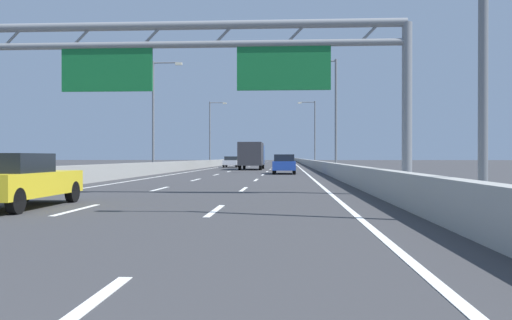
{
  "coord_description": "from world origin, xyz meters",
  "views": [
    {
      "loc": [
        3.63,
        -0.93,
        1.38
      ],
      "look_at": [
        0.09,
        59.84,
        1.02
      ],
      "focal_mm": 37.31,
      "sensor_mm": 36.0,
      "label": 1
    }
  ],
  "objects_px": {
    "streetlamp_left_mid": "(156,109)",
    "black_car": "(257,159)",
    "yellow_car": "(18,180)",
    "streetlamp_left_far": "(211,130)",
    "streetlamp_right_far": "(313,129)",
    "box_truck": "(252,155)",
    "green_car": "(287,159)",
    "streetlamp_right_mid": "(333,109)",
    "red_car": "(287,160)",
    "white_car": "(231,162)",
    "sign_gantry": "(189,63)",
    "blue_car": "(284,164)"
  },
  "relations": [
    {
      "from": "streetlamp_left_mid",
      "to": "black_car",
      "type": "relative_size",
      "value": 2.29
    },
    {
      "from": "streetlamp_left_mid",
      "to": "yellow_car",
      "type": "bearing_deg",
      "value": -82.84
    },
    {
      "from": "streetlamp_left_far",
      "to": "streetlamp_right_far",
      "type": "xyz_separation_m",
      "value": [
        14.93,
        0.0,
        0.0
      ]
    },
    {
      "from": "streetlamp_left_mid",
      "to": "streetlamp_left_far",
      "type": "bearing_deg",
      "value": 90.0
    },
    {
      "from": "yellow_car",
      "to": "box_truck",
      "type": "bearing_deg",
      "value": 85.5
    },
    {
      "from": "green_car",
      "to": "streetlamp_right_mid",
      "type": "bearing_deg",
      "value": -87.52
    },
    {
      "from": "yellow_car",
      "to": "streetlamp_right_mid",
      "type": "bearing_deg",
      "value": 70.03
    },
    {
      "from": "green_car",
      "to": "red_car",
      "type": "bearing_deg",
      "value": -90.03
    },
    {
      "from": "streetlamp_right_mid",
      "to": "box_truck",
      "type": "xyz_separation_m",
      "value": [
        -7.66,
        13.13,
        -3.76
      ]
    },
    {
      "from": "black_car",
      "to": "white_car",
      "type": "bearing_deg",
      "value": -89.9
    },
    {
      "from": "sign_gantry",
      "to": "green_car",
      "type": "distance_m",
      "value": 115.51
    },
    {
      "from": "streetlamp_left_far",
      "to": "white_car",
      "type": "bearing_deg",
      "value": -64.35
    },
    {
      "from": "streetlamp_right_mid",
      "to": "black_car",
      "type": "height_order",
      "value": "streetlamp_right_mid"
    },
    {
      "from": "sign_gantry",
      "to": "box_truck",
      "type": "relative_size",
      "value": 2.02
    },
    {
      "from": "yellow_car",
      "to": "box_truck",
      "type": "distance_m",
      "value": 43.81
    },
    {
      "from": "streetlamp_left_far",
      "to": "white_car",
      "type": "distance_m",
      "value": 9.81
    },
    {
      "from": "red_car",
      "to": "white_car",
      "type": "xyz_separation_m",
      "value": [
        -7.28,
        -46.0,
        -0.02
      ]
    },
    {
      "from": "streetlamp_left_mid",
      "to": "blue_car",
      "type": "relative_size",
      "value": 2.07
    },
    {
      "from": "streetlamp_right_far",
      "to": "yellow_car",
      "type": "xyz_separation_m",
      "value": [
        -11.1,
        -63.71,
        -4.64
      ]
    },
    {
      "from": "box_truck",
      "to": "streetlamp_left_far",
      "type": "bearing_deg",
      "value": 109.94
    },
    {
      "from": "black_car",
      "to": "yellow_car",
      "type": "height_order",
      "value": "black_car"
    },
    {
      "from": "black_car",
      "to": "box_truck",
      "type": "bearing_deg",
      "value": -87.17
    },
    {
      "from": "streetlamp_right_far",
      "to": "white_car",
      "type": "xyz_separation_m",
      "value": [
        -11.19,
        -7.78,
        -4.66
      ]
    },
    {
      "from": "streetlamp_left_far",
      "to": "box_truck",
      "type": "bearing_deg",
      "value": -70.06
    },
    {
      "from": "red_car",
      "to": "box_truck",
      "type": "distance_m",
      "value": 58.4
    },
    {
      "from": "yellow_car",
      "to": "blue_car",
      "type": "height_order",
      "value": "blue_car"
    },
    {
      "from": "white_car",
      "to": "red_car",
      "type": "bearing_deg",
      "value": 81.01
    },
    {
      "from": "sign_gantry",
      "to": "yellow_car",
      "type": "bearing_deg",
      "value": -124.42
    },
    {
      "from": "streetlamp_right_far",
      "to": "blue_car",
      "type": "distance_m",
      "value": 35.11
    },
    {
      "from": "box_truck",
      "to": "streetlamp_right_mid",
      "type": "bearing_deg",
      "value": -59.76
    },
    {
      "from": "streetlamp_right_mid",
      "to": "streetlamp_right_far",
      "type": "xyz_separation_m",
      "value": [
        0.0,
        33.18,
        0.0
      ]
    },
    {
      "from": "red_car",
      "to": "green_car",
      "type": "relative_size",
      "value": 0.89
    },
    {
      "from": "red_car",
      "to": "green_car",
      "type": "xyz_separation_m",
      "value": [
        0.01,
        18.83,
        0.0
      ]
    },
    {
      "from": "sign_gantry",
      "to": "blue_car",
      "type": "height_order",
      "value": "sign_gantry"
    },
    {
      "from": "streetlamp_left_mid",
      "to": "streetlamp_left_far",
      "type": "distance_m",
      "value": 33.18
    },
    {
      "from": "blue_car",
      "to": "streetlamp_right_mid",
      "type": "bearing_deg",
      "value": 18.96
    },
    {
      "from": "streetlamp_right_mid",
      "to": "streetlamp_left_far",
      "type": "distance_m",
      "value": 36.39
    },
    {
      "from": "yellow_car",
      "to": "red_car",
      "type": "height_order",
      "value": "red_car"
    },
    {
      "from": "streetlamp_left_mid",
      "to": "black_car",
      "type": "bearing_deg",
      "value": 87.6
    },
    {
      "from": "green_car",
      "to": "yellow_car",
      "type": "bearing_deg",
      "value": -93.41
    },
    {
      "from": "blue_car",
      "to": "streetlamp_left_mid",
      "type": "bearing_deg",
      "value": 172.71
    },
    {
      "from": "streetlamp_right_mid",
      "to": "blue_car",
      "type": "bearing_deg",
      "value": -161.04
    },
    {
      "from": "streetlamp_right_far",
      "to": "yellow_car",
      "type": "bearing_deg",
      "value": -99.88
    },
    {
      "from": "green_car",
      "to": "blue_car",
      "type": "distance_m",
      "value": 91.63
    },
    {
      "from": "yellow_car",
      "to": "red_car",
      "type": "xyz_separation_m",
      "value": [
        7.18,
        101.93,
        0.01
      ]
    },
    {
      "from": "red_car",
      "to": "white_car",
      "type": "distance_m",
      "value": 46.58
    },
    {
      "from": "green_car",
      "to": "box_truck",
      "type": "xyz_separation_m",
      "value": [
        -3.75,
        -77.1,
        0.87
      ]
    },
    {
      "from": "white_car",
      "to": "blue_car",
      "type": "bearing_deg",
      "value": -75.07
    },
    {
      "from": "streetlamp_right_mid",
      "to": "box_truck",
      "type": "relative_size",
      "value": 1.18
    },
    {
      "from": "sign_gantry",
      "to": "red_car",
      "type": "height_order",
      "value": "sign_gantry"
    }
  ]
}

